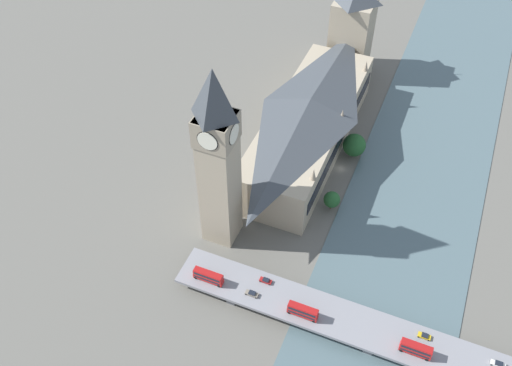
# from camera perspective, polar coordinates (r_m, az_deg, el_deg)

# --- Properties ---
(ground_plane) EXTENTS (600.00, 600.00, 0.00)m
(ground_plane) POSITION_cam_1_polar(r_m,az_deg,el_deg) (244.88, 8.43, 1.43)
(ground_plane) COLOR #605E56
(river_water) EXTENTS (52.89, 360.00, 0.30)m
(river_water) POSITION_cam_1_polar(r_m,az_deg,el_deg) (242.57, 15.76, -0.65)
(river_water) COLOR #4C6066
(river_water) RESTS_ON ground_plane
(parliament_hall) EXTENTS (30.11, 97.58, 26.30)m
(parliament_hall) POSITION_cam_1_polar(r_m,az_deg,el_deg) (244.93, 5.30, 5.96)
(parliament_hall) COLOR tan
(parliament_hall) RESTS_ON ground_plane
(clock_tower) EXTENTS (12.87, 12.87, 75.13)m
(clock_tower) POSITION_cam_1_polar(r_m,az_deg,el_deg) (189.96, -3.84, 2.64)
(clock_tower) COLOR tan
(clock_tower) RESTS_ON ground_plane
(victoria_tower) EXTENTS (18.50, 18.50, 51.16)m
(victoria_tower) POSITION_cam_1_polar(r_m,az_deg,el_deg) (288.15, 9.56, 14.90)
(victoria_tower) COLOR tan
(victoria_tower) RESTS_ON ground_plane
(road_bridge) EXTENTS (137.77, 15.24, 4.81)m
(road_bridge) POSITION_cam_1_polar(r_m,az_deg,el_deg) (194.74, 11.69, -14.36)
(road_bridge) COLOR slate
(road_bridge) RESTS_ON ground_plane
(double_decker_bus_lead) EXTENTS (10.75, 2.55, 4.61)m
(double_decker_bus_lead) POSITION_cam_1_polar(r_m,az_deg,el_deg) (198.76, -4.79, -9.27)
(double_decker_bus_lead) COLOR red
(double_decker_bus_lead) RESTS_ON road_bridge
(double_decker_bus_mid) EXTENTS (10.01, 2.64, 4.76)m
(double_decker_bus_mid) POSITION_cam_1_polar(r_m,az_deg,el_deg) (190.68, 15.71, -15.67)
(double_decker_bus_mid) COLOR red
(double_decker_bus_mid) RESTS_ON road_bridge
(double_decker_bus_rear) EXTENTS (10.32, 2.47, 4.86)m
(double_decker_bus_rear) POSITION_cam_1_polar(r_m,az_deg,el_deg) (191.19, 4.70, -12.64)
(double_decker_bus_rear) COLOR red
(double_decker_bus_rear) RESTS_ON road_bridge
(car_northbound_mid) EXTENTS (4.48, 1.74, 1.50)m
(car_northbound_mid) POSITION_cam_1_polar(r_m,az_deg,el_deg) (198.50, 23.07, -16.32)
(car_northbound_mid) COLOR silver
(car_northbound_mid) RESTS_ON road_bridge
(car_northbound_tail) EXTENTS (4.51, 1.83, 1.48)m
(car_northbound_tail) POSITION_cam_1_polar(r_m,az_deg,el_deg) (196.40, -0.41, -11.00)
(car_northbound_tail) COLOR slate
(car_northbound_tail) RESTS_ON road_bridge
(car_southbound_lead) EXTENTS (4.08, 1.89, 1.29)m
(car_southbound_lead) POSITION_cam_1_polar(r_m,az_deg,el_deg) (195.96, 16.49, -14.45)
(car_southbound_lead) COLOR gold
(car_southbound_lead) RESTS_ON road_bridge
(car_southbound_mid) EXTENTS (4.27, 1.80, 1.46)m
(car_southbound_mid) POSITION_cam_1_polar(r_m,az_deg,el_deg) (199.32, 0.98, -9.73)
(car_southbound_mid) COLOR maroon
(car_southbound_mid) RESTS_ON road_bridge
(tree_embankment_near) EXTENTS (6.56, 6.56, 8.50)m
(tree_embankment_near) POSITION_cam_1_polar(r_m,az_deg,el_deg) (224.94, 7.59, -1.66)
(tree_embankment_near) COLOR brown
(tree_embankment_near) RESTS_ON ground_plane
(tree_embankment_mid) EXTENTS (9.87, 9.87, 11.36)m
(tree_embankment_mid) POSITION_cam_1_polar(r_m,az_deg,el_deg) (247.03, 9.80, 3.76)
(tree_embankment_mid) COLOR brown
(tree_embankment_mid) RESTS_ON ground_plane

